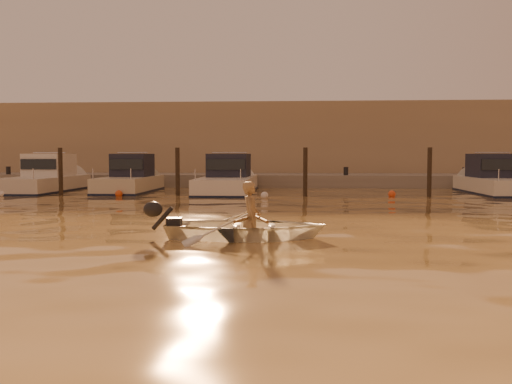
# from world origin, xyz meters

# --- Properties ---
(ground_plane) EXTENTS (160.00, 160.00, 0.00)m
(ground_plane) POSITION_xyz_m (0.00, 0.00, 0.00)
(ground_plane) COLOR olive
(ground_plane) RESTS_ON ground
(dinghy) EXTENTS (3.28, 2.37, 0.67)m
(dinghy) POSITION_xyz_m (-1.62, 1.89, 0.22)
(dinghy) COLOR white
(dinghy) RESTS_ON ground_plane
(person) EXTENTS (0.36, 0.54, 1.46)m
(person) POSITION_xyz_m (-1.52, 1.89, 0.43)
(person) COLOR #96744B
(person) RESTS_ON dinghy
(outboard_motor) EXTENTS (0.91, 0.41, 0.70)m
(outboard_motor) POSITION_xyz_m (-3.12, 1.87, 0.28)
(outboard_motor) COLOR black
(outboard_motor) RESTS_ON dinghy
(oar_port) EXTENTS (0.53, 2.06, 0.13)m
(oar_port) POSITION_xyz_m (-1.37, 1.90, 0.42)
(oar_port) COLOR brown
(oar_port) RESTS_ON dinghy
(oar_starboard) EXTENTS (0.39, 2.08, 0.13)m
(oar_starboard) POSITION_xyz_m (-1.57, 1.89, 0.42)
(oar_starboard) COLOR brown
(oar_starboard) RESTS_ON dinghy
(moored_boat_0) EXTENTS (2.16, 6.91, 1.75)m
(moored_boat_0) POSITION_xyz_m (-12.21, 16.00, 0.62)
(moored_boat_0) COLOR beige
(moored_boat_0) RESTS_ON ground_plane
(moored_boat_1) EXTENTS (2.00, 6.03, 1.75)m
(moored_boat_1) POSITION_xyz_m (-8.19, 16.00, 0.62)
(moored_boat_1) COLOR beige
(moored_boat_1) RESTS_ON ground_plane
(moored_boat_2) EXTENTS (2.26, 7.58, 1.75)m
(moored_boat_2) POSITION_xyz_m (-3.67, 16.00, 0.62)
(moored_boat_2) COLOR white
(moored_boat_2) RESTS_ON ground_plane
(moored_boat_4) EXTENTS (2.12, 6.58, 1.75)m
(moored_boat_4) POSITION_xyz_m (8.18, 16.00, 0.62)
(moored_boat_4) COLOR silver
(moored_boat_4) RESTS_ON ground_plane
(piling_0) EXTENTS (0.18, 0.18, 2.20)m
(piling_0) POSITION_xyz_m (-10.50, 13.80, 0.90)
(piling_0) COLOR #2D2319
(piling_0) RESTS_ON ground_plane
(piling_1) EXTENTS (0.18, 0.18, 2.20)m
(piling_1) POSITION_xyz_m (-5.50, 13.80, 0.90)
(piling_1) COLOR #2D2319
(piling_1) RESTS_ON ground_plane
(piling_2) EXTENTS (0.18, 0.18, 2.20)m
(piling_2) POSITION_xyz_m (-0.20, 13.80, 0.90)
(piling_2) COLOR #2D2319
(piling_2) RESTS_ON ground_plane
(piling_3) EXTENTS (0.18, 0.18, 2.20)m
(piling_3) POSITION_xyz_m (4.80, 13.80, 0.90)
(piling_3) COLOR #2D2319
(piling_3) RESTS_ON ground_plane
(fender_a) EXTENTS (0.30, 0.30, 0.30)m
(fender_a) POSITION_xyz_m (-12.64, 13.04, 0.10)
(fender_a) COLOR white
(fender_a) RESTS_ON ground_plane
(fender_b) EXTENTS (0.30, 0.30, 0.30)m
(fender_b) POSITION_xyz_m (-7.83, 13.26, 0.10)
(fender_b) COLOR #D34B18
(fender_b) RESTS_ON ground_plane
(fender_c) EXTENTS (0.30, 0.30, 0.30)m
(fender_c) POSITION_xyz_m (-1.82, 12.73, 0.10)
(fender_c) COLOR silver
(fender_c) RESTS_ON ground_plane
(fender_d) EXTENTS (0.30, 0.30, 0.30)m
(fender_d) POSITION_xyz_m (3.33, 13.85, 0.10)
(fender_d) COLOR #E44A1A
(fender_d) RESTS_ON ground_plane
(quay) EXTENTS (52.00, 4.00, 1.00)m
(quay) POSITION_xyz_m (0.00, 21.50, 0.15)
(quay) COLOR gray
(quay) RESTS_ON ground_plane
(waterfront_building) EXTENTS (46.00, 7.00, 4.80)m
(waterfront_building) POSITION_xyz_m (0.00, 27.00, 2.40)
(waterfront_building) COLOR #9E8466
(waterfront_building) RESTS_ON quay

